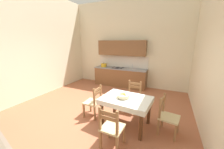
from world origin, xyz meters
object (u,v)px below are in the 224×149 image
object	(u,v)px
dining_chair_tv_side	(94,102)
kitchen_cabinetry	(120,69)
dining_table	(126,103)
fruit_bowl	(123,96)
dining_chair_kitchen_side	(133,97)
dining_chair_window_side	(167,116)
dining_chair_camera_side	(112,128)

from	to	relation	value
dining_chair_tv_side	kitchen_cabinetry	bearing A→B (deg)	96.01
dining_table	fruit_bowl	distance (m)	0.22
dining_table	dining_chair_kitchen_side	xyz separation A→B (m)	(-0.03, 0.82, -0.17)
dining_chair_tv_side	dining_table	bearing A→B (deg)	-0.61
dining_chair_kitchen_side	dining_chair_tv_side	size ratio (longest dim) A/B	1.00
dining_chair_window_side	fruit_bowl	distance (m)	1.11
dining_table	dining_chair_tv_side	bearing A→B (deg)	179.39
dining_chair_camera_side	fruit_bowl	xyz separation A→B (m)	(-0.05, 0.80, 0.37)
fruit_bowl	dining_table	bearing A→B (deg)	28.76
kitchen_cabinetry	dining_table	size ratio (longest dim) A/B	2.01
kitchen_cabinetry	dining_chair_window_side	size ratio (longest dim) A/B	2.76
fruit_bowl	dining_chair_tv_side	bearing A→B (deg)	177.16
dining_chair_tv_side	dining_chair_camera_side	bearing A→B (deg)	-41.37
dining_chair_window_side	dining_chair_tv_side	distance (m)	1.96
dining_table	dining_chair_kitchen_side	size ratio (longest dim) A/B	1.37
dining_chair_window_side	kitchen_cabinetry	bearing A→B (deg)	128.44
dining_chair_camera_side	dining_chair_kitchen_side	size ratio (longest dim) A/B	1.00
dining_chair_window_side	dining_chair_tv_side	xyz separation A→B (m)	(-1.96, -0.07, 0.00)
kitchen_cabinetry	dining_chair_window_side	world-z (taller)	kitchen_cabinetry
kitchen_cabinetry	dining_chair_tv_side	xyz separation A→B (m)	(0.31, -2.93, -0.41)
dining_chair_kitchen_side	dining_chair_window_side	distance (m)	1.25
kitchen_cabinetry	dining_chair_window_side	bearing A→B (deg)	-51.56
dining_chair_camera_side	fruit_bowl	bearing A→B (deg)	93.61
kitchen_cabinetry	fruit_bowl	world-z (taller)	kitchen_cabinetry
dining_chair_kitchen_side	dining_chair_window_side	world-z (taller)	same
kitchen_cabinetry	dining_chair_kitchen_side	size ratio (longest dim) A/B	2.76
dining_chair_window_side	dining_chair_camera_side	bearing A→B (deg)	-137.20
dining_chair_camera_side	dining_chair_window_side	bearing A→B (deg)	42.80
kitchen_cabinetry	dining_chair_window_side	xyz separation A→B (m)	(2.26, -2.85, -0.41)
dining_chair_kitchen_side	dining_chair_tv_side	world-z (taller)	same
kitchen_cabinetry	dining_chair_tv_side	world-z (taller)	kitchen_cabinetry
kitchen_cabinetry	fruit_bowl	xyz separation A→B (m)	(1.22, -2.97, -0.04)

